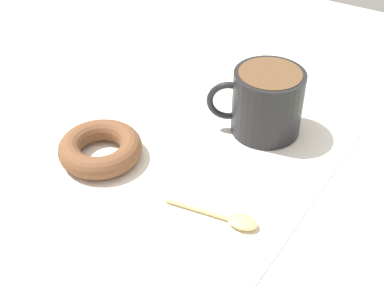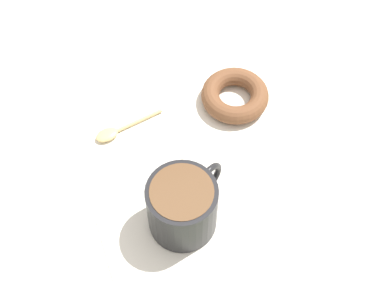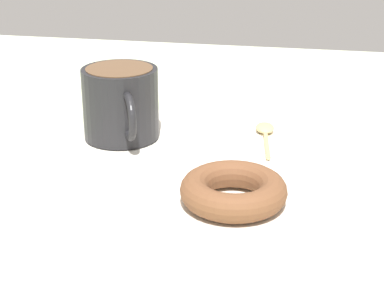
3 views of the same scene
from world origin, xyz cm
name	(u,v)px [view 3 (image 3 of 3)]	position (x,y,z in cm)	size (l,w,h in cm)	color
ground_plane	(212,173)	(0.00, 0.00, -1.00)	(120.00, 120.00, 2.00)	beige
napkin	(192,161)	(0.54, 2.49, 0.15)	(33.45, 33.45, 0.30)	white
coffee_cup	(121,102)	(6.10, 12.70, 4.99)	(12.32, 9.56, 9.08)	black
donut	(233,190)	(-9.55, -3.77, 1.77)	(10.90, 10.90, 2.93)	brown
spoon	(265,132)	(10.35, -5.27, 0.71)	(11.49, 2.97, 0.90)	#D8B772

